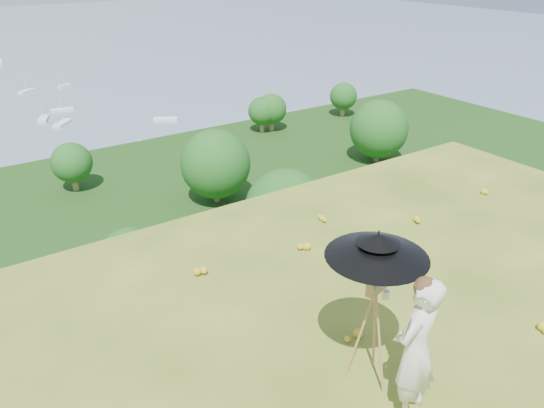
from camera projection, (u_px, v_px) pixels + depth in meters
forest_slope at (72, 397)px, 44.07m from camera, size 140.00×56.00×22.00m
shoreline_tier at (3, 259)px, 76.91m from camera, size 170.00×28.00×8.00m
slope_trees at (40, 253)px, 37.99m from camera, size 110.00×50.00×6.00m
painter at (416, 349)px, 5.53m from camera, size 0.72×0.56×1.74m
field_easel at (372, 326)px, 6.01m from camera, size 0.73×0.73×1.55m
sun_umbrella at (376, 260)px, 5.65m from camera, size 1.43×1.43×0.73m
painter_cap at (426, 283)px, 5.17m from camera, size 0.24×0.28×0.10m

